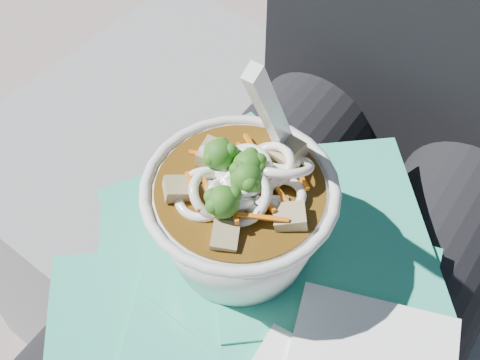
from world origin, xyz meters
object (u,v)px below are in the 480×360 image
Objects in this scene: person_body at (332,230)px; udon_bowl at (241,211)px; lap at (282,308)px; plastic_bag at (245,269)px; stone_ledge at (326,331)px.

udon_bowl is at bearing -110.40° from person_body.
plastic_bag is at bearing -137.58° from lap.
plastic_bag reaches higher than lap.
udon_bowl reaches higher than plastic_bag.
plastic_bag is at bearing -103.23° from person_body.
lap is at bearing -90.00° from person_body.
stone_ledge is 0.49m from udon_bowl.
person_body is 2.34× the size of plastic_bag.
stone_ledge is 4.92× the size of udon_bowl.
stone_ledge is at bearing 81.04° from plastic_bag.
plastic_bag reaches higher than stone_ledge.
udon_bowl is at bearing 136.78° from plastic_bag.
plastic_bag is at bearing -43.22° from udon_bowl.
person_body is 4.99× the size of udon_bowl.
stone_ledge is 0.43m from plastic_bag.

